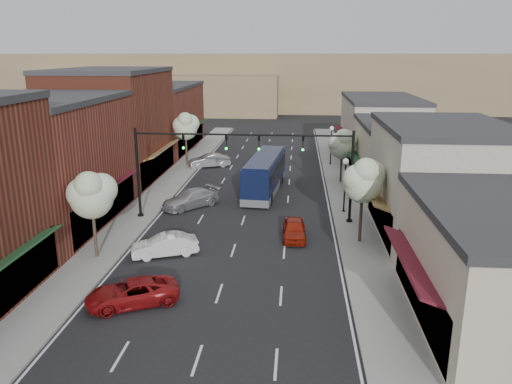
% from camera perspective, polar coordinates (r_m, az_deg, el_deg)
% --- Properties ---
extents(ground, '(160.00, 160.00, 0.00)m').
position_cam_1_polar(ground, '(30.76, -3.08, -8.10)').
color(ground, black).
rests_on(ground, ground).
extents(sidewalk_left, '(2.80, 73.00, 0.15)m').
position_cam_1_polar(sidewalk_left, '(49.54, -9.86, 1.06)').
color(sidewalk_left, gray).
rests_on(sidewalk_left, ground).
extents(sidewalk_right, '(2.80, 73.00, 0.15)m').
position_cam_1_polar(sidewalk_right, '(48.19, 9.87, 0.64)').
color(sidewalk_right, gray).
rests_on(sidewalk_right, ground).
extents(curb_left, '(0.25, 73.00, 0.17)m').
position_cam_1_polar(curb_left, '(49.21, -8.28, 1.03)').
color(curb_left, gray).
rests_on(curb_left, ground).
extents(curb_right, '(0.25, 73.00, 0.17)m').
position_cam_1_polar(curb_right, '(48.08, 8.21, 0.68)').
color(curb_right, gray).
rests_on(curb_right, ground).
extents(bldg_left_midnear, '(10.14, 14.10, 9.40)m').
position_cam_1_polar(bldg_left_midnear, '(39.21, -23.04, 3.05)').
color(bldg_left_midnear, brown).
rests_on(bldg_left_midnear, ground).
extents(bldg_left_midfar, '(10.14, 14.10, 10.90)m').
position_cam_1_polar(bldg_left_midfar, '(51.69, -16.06, 7.31)').
color(bldg_left_midfar, brown).
rests_on(bldg_left_midfar, ground).
extents(bldg_left_far, '(10.14, 18.10, 8.40)m').
position_cam_1_polar(bldg_left_far, '(66.91, -11.18, 8.33)').
color(bldg_left_far, brown).
rests_on(bldg_left_far, ground).
extents(bldg_right_near, '(9.14, 12.10, 5.90)m').
position_cam_1_polar(bldg_right_near, '(25.75, 26.81, -7.69)').
color(bldg_right_near, beige).
rests_on(bldg_right_near, ground).
extents(bldg_right_midnear, '(9.14, 12.10, 7.90)m').
position_cam_1_polar(bldg_right_midnear, '(36.26, 20.22, 1.17)').
color(bldg_right_midnear, beige).
rests_on(bldg_right_midnear, ground).
extents(bldg_right_midfar, '(9.14, 12.10, 6.40)m').
position_cam_1_polar(bldg_right_midfar, '(47.79, 16.45, 3.91)').
color(bldg_right_midfar, beige).
rests_on(bldg_right_midfar, ground).
extents(bldg_right_far, '(9.14, 16.10, 7.40)m').
position_cam_1_polar(bldg_right_far, '(61.29, 13.95, 7.04)').
color(bldg_right_far, beige).
rests_on(bldg_right_far, ground).
extents(hill_far, '(120.00, 30.00, 12.00)m').
position_cam_1_polar(hill_far, '(118.11, 2.88, 12.57)').
color(hill_far, '#7A6647').
rests_on(hill_far, ground).
extents(hill_near, '(50.00, 20.00, 8.00)m').
position_cam_1_polar(hill_near, '(110.08, -10.73, 11.05)').
color(hill_near, '#7A6647').
rests_on(hill_near, ground).
extents(signal_mast_right, '(8.22, 0.46, 7.00)m').
position_cam_1_polar(signal_mast_right, '(36.74, 7.24, 3.35)').
color(signal_mast_right, black).
rests_on(signal_mast_right, ground).
extents(signal_mast_left, '(8.22, 0.46, 7.00)m').
position_cam_1_polar(signal_mast_left, '(37.93, -10.01, 3.63)').
color(signal_mast_left, black).
rests_on(signal_mast_left, ground).
extents(tree_right_near, '(2.85, 2.65, 5.95)m').
position_cam_1_polar(tree_right_near, '(33.08, 12.23, 1.44)').
color(tree_right_near, '#47382B').
rests_on(tree_right_near, ground).
extents(tree_right_far, '(2.85, 2.65, 5.43)m').
position_cam_1_polar(tree_right_far, '(48.75, 9.88, 5.53)').
color(tree_right_far, '#47382B').
rests_on(tree_right_far, ground).
extents(tree_left_near, '(2.85, 2.65, 5.69)m').
position_cam_1_polar(tree_left_near, '(31.45, -18.28, -0.18)').
color(tree_left_near, '#47382B').
rests_on(tree_left_near, ground).
extents(tree_left_far, '(2.85, 2.65, 6.13)m').
position_cam_1_polar(tree_left_far, '(55.73, -8.04, 7.50)').
color(tree_left_far, '#47382B').
rests_on(tree_left_far, ground).
extents(lamp_post_near, '(0.44, 0.44, 4.44)m').
position_cam_1_polar(lamp_post_near, '(39.69, 10.17, 1.76)').
color(lamp_post_near, black).
rests_on(lamp_post_near, ground).
extents(lamp_post_far, '(0.44, 0.44, 4.44)m').
position_cam_1_polar(lamp_post_far, '(56.78, 8.60, 6.00)').
color(lamp_post_far, black).
rests_on(lamp_post_far, ground).
extents(coach_bus, '(3.40, 11.17, 3.36)m').
position_cam_1_polar(coach_bus, '(45.41, 1.02, 2.15)').
color(coach_bus, '#0D1435').
rests_on(coach_bus, ground).
extents(red_hatchback, '(1.69, 3.96, 1.33)m').
position_cam_1_polar(red_hatchback, '(34.45, 4.39, -4.26)').
color(red_hatchback, maroon).
rests_on(red_hatchback, ground).
extents(parked_car_a, '(5.12, 3.93, 1.29)m').
position_cam_1_polar(parked_car_a, '(26.52, -13.97, -11.12)').
color(parked_car_a, maroon).
rests_on(parked_car_a, ground).
extents(parked_car_b, '(4.39, 2.88, 1.37)m').
position_cam_1_polar(parked_car_b, '(32.07, -10.40, -6.00)').
color(parked_car_b, silver).
rests_on(parked_car_b, ground).
extents(parked_car_c, '(4.97, 5.10, 1.47)m').
position_cam_1_polar(parked_car_c, '(41.52, -7.48, -0.76)').
color(parked_car_c, '#A7A8AD').
rests_on(parked_car_c, ground).
extents(parked_car_e, '(4.77, 3.21, 1.49)m').
position_cam_1_polar(parked_car_e, '(55.90, -5.34, 3.59)').
color(parked_car_e, '#A9A9AF').
rests_on(parked_car_e, ground).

